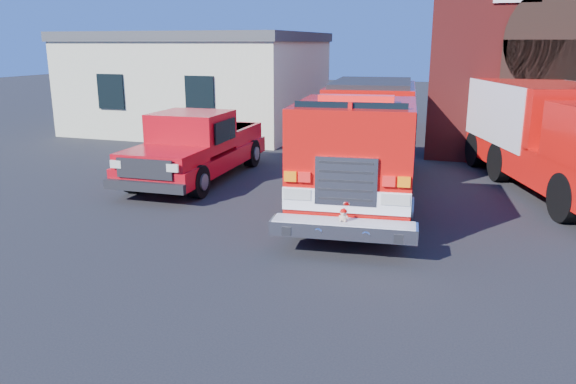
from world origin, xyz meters
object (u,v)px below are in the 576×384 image
(side_building, at_px, (201,81))
(pickup_truck, at_px, (197,147))
(fire_engine, at_px, (365,139))
(secondary_truck, at_px, (558,134))

(side_building, height_order, pickup_truck, side_building)
(fire_engine, height_order, secondary_truck, fire_engine)
(pickup_truck, bearing_deg, side_building, 116.22)
(fire_engine, bearing_deg, pickup_truck, 177.57)
(pickup_truck, height_order, secondary_truck, secondary_truck)
(secondary_truck, bearing_deg, fire_engine, -155.32)
(secondary_truck, bearing_deg, pickup_truck, -168.47)
(side_building, relative_size, secondary_truck, 1.13)
(pickup_truck, bearing_deg, secondary_truck, 11.53)
(fire_engine, distance_m, pickup_truck, 5.04)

